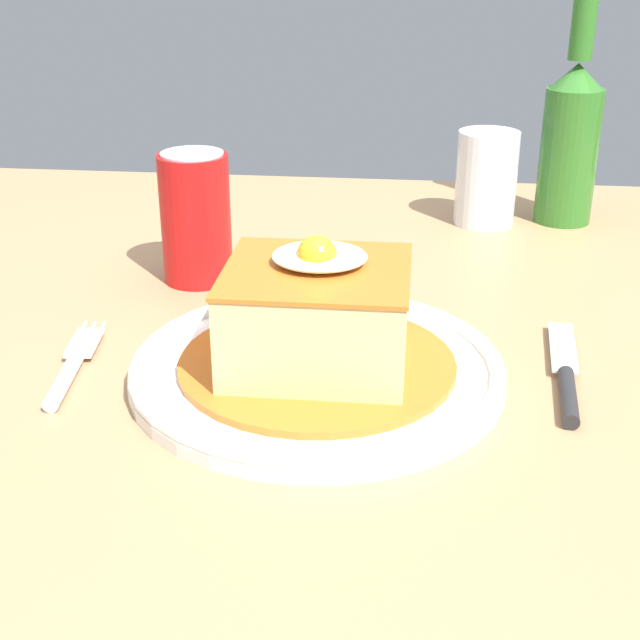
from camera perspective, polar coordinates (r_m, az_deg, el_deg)
dining_table at (r=0.82m, az=3.11°, el=-6.30°), size 1.34×0.93×0.72m
main_plate at (r=0.68m, az=-0.19°, el=-3.09°), size 0.28×0.28×0.02m
sandwich_meal at (r=0.66m, az=-0.18°, el=-0.05°), size 0.21×0.21×0.10m
fork at (r=0.71m, az=-15.58°, el=-2.94°), size 0.03×0.14×0.01m
knife at (r=0.69m, az=15.42°, el=-3.78°), size 0.03×0.17×0.01m
soda_can at (r=0.85m, az=-7.92°, el=6.46°), size 0.07×0.07×0.12m
beer_bottle_green at (r=1.05m, az=15.68°, el=11.29°), size 0.06×0.06×0.27m
drinking_glass at (r=1.03m, az=10.51°, el=8.48°), size 0.07×0.07×0.10m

